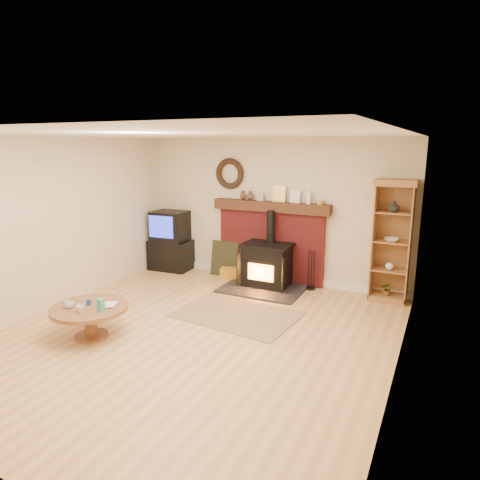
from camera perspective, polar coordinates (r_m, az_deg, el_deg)
The scene contains 11 objects.
ground at distance 5.84m, azimuth -6.14°, elevation -12.63°, with size 5.50×5.50×0.00m, color tan.
room_shell at distance 5.43m, azimuth -6.19°, elevation 4.42°, with size 5.02×5.52×2.61m.
chimney_breast at distance 7.85m, azimuth 4.11°, elevation 0.24°, with size 2.20×0.22×1.78m.
wood_stove at distance 7.57m, azimuth 3.55°, elevation -3.48°, with size 1.40×1.00×1.34m.
area_rug at distance 6.47m, azimuth -0.42°, elevation -9.89°, with size 1.74×1.20×0.01m, color brown.
tv_unit at distance 8.71m, azimuth -9.22°, elevation -0.23°, with size 0.84×0.62×1.19m.
curio_cabinet at distance 7.20m, azimuth 19.59°, elevation -0.14°, with size 0.63×0.45×1.96m.
firelog_box at distance 8.08m, azimuth -1.38°, elevation -4.47°, with size 0.34×0.21×0.21m, color yellow.
leaning_painting at distance 8.22m, azimuth -2.07°, elevation -2.50°, with size 0.56×0.03×0.67m, color black.
fire_tools at distance 7.61m, azimuth 9.42°, elevation -5.53°, with size 0.16×0.16×0.70m.
coffee_table at distance 5.99m, azimuth -19.44°, elevation -9.06°, with size 0.99×0.99×0.58m.
Camera 1 is at (2.85, -4.45, 2.49)m, focal length 32.00 mm.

